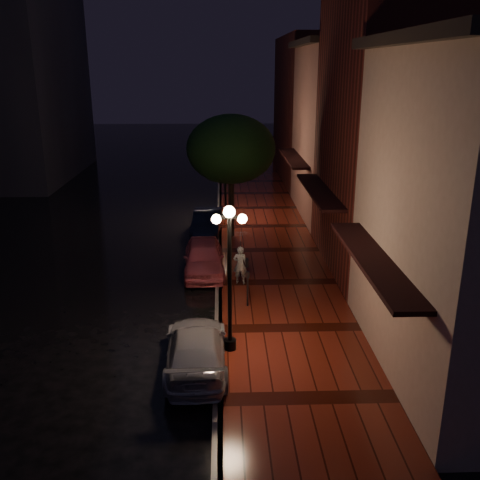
% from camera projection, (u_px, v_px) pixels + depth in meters
% --- Properties ---
extents(ground, '(120.00, 120.00, 0.00)m').
position_uv_depth(ground, '(219.00, 286.00, 20.43)').
color(ground, black).
rests_on(ground, ground).
extents(sidewalk, '(4.50, 60.00, 0.15)m').
position_uv_depth(sidewalk, '(277.00, 284.00, 20.48)').
color(sidewalk, '#4D170D').
rests_on(sidewalk, ground).
extents(curb, '(0.25, 60.00, 0.15)m').
position_uv_depth(curb, '(219.00, 285.00, 20.40)').
color(curb, '#595451').
rests_on(curb, ground).
extents(storefront_mid, '(5.00, 8.00, 11.00)m').
position_uv_depth(storefront_mid, '(396.00, 134.00, 20.84)').
color(storefront_mid, '#511914').
rests_on(storefront_mid, ground).
extents(storefront_far, '(5.00, 8.00, 9.00)m').
position_uv_depth(storefront_far, '(348.00, 135.00, 28.75)').
color(storefront_far, '#8C5951').
rests_on(storefront_far, ground).
extents(storefront_extra, '(5.00, 12.00, 10.00)m').
position_uv_depth(storefront_extra, '(317.00, 110.00, 38.09)').
color(storefront_extra, '#511914').
rests_on(storefront_extra, ground).
extents(streetlamp_near, '(0.96, 0.36, 4.31)m').
position_uv_depth(streetlamp_near, '(230.00, 271.00, 14.88)').
color(streetlamp_near, black).
rests_on(streetlamp_near, sidewalk).
extents(streetlamp_far, '(0.96, 0.36, 4.31)m').
position_uv_depth(streetlamp_far, '(225.00, 174.00, 28.18)').
color(streetlamp_far, black).
rests_on(streetlamp_far, sidewalk).
extents(street_tree, '(4.16, 4.16, 5.80)m').
position_uv_depth(street_tree, '(231.00, 151.00, 24.81)').
color(street_tree, black).
rests_on(street_tree, sidewalk).
extents(pink_car, '(1.74, 4.01, 1.35)m').
position_uv_depth(pink_car, '(204.00, 257.00, 21.54)').
color(pink_car, '#D05563').
rests_on(pink_car, ground).
extents(navy_car, '(1.55, 3.87, 1.25)m').
position_uv_depth(navy_car, '(207.00, 223.00, 26.43)').
color(navy_car, black).
rests_on(navy_car, ground).
extents(silver_car, '(1.81, 4.19, 1.20)m').
position_uv_depth(silver_car, '(196.00, 349.00, 14.74)').
color(silver_car, '#A7A6AD').
rests_on(silver_car, ground).
extents(woman_with_umbrella, '(0.86, 0.87, 2.07)m').
position_uv_depth(woman_with_umbrella, '(240.00, 249.00, 19.94)').
color(woman_with_umbrella, white).
rests_on(woman_with_umbrella, sidewalk).
extents(parking_meter, '(0.12, 0.09, 1.25)m').
position_uv_depth(parking_meter, '(248.00, 285.00, 18.19)').
color(parking_meter, black).
rests_on(parking_meter, sidewalk).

